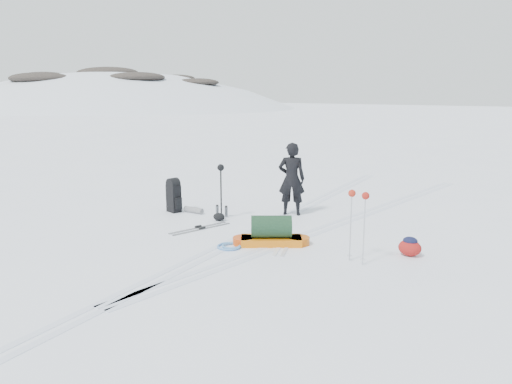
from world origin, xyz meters
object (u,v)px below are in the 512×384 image
Objects in this scene: skier at (292,179)px; pulk_sled at (271,233)px; ski_poles_black at (221,174)px; expedition_rucksack at (176,196)px.

skier is 2.80m from pulk_sled.
skier is 1.91m from ski_poles_black.
pulk_sled is 2.68m from ski_poles_black.
ski_poles_black is (1.47, 0.10, 0.74)m from expedition_rucksack.
expedition_rucksack is at bearing 130.40° from pulk_sled.
pulk_sled is 3.86m from expedition_rucksack.
skier is 1.35× the size of ski_poles_black.
pulk_sled is at bearing -1.71° from expedition_rucksack.
ski_poles_black reaches higher than pulk_sled.
expedition_rucksack is 0.73× the size of ski_poles_black.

